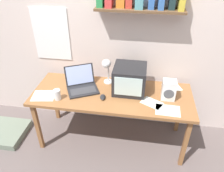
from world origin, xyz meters
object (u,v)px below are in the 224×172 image
object	(u,v)px
corner_desk	(112,97)
printed_handout	(152,103)
desk_lamp	(107,67)
floor_cushion	(6,132)
computer_mouse	(103,97)
juice_glass	(57,95)
open_notebook	(168,110)
loose_paper_near_monitor	(44,96)
laptop	(81,84)
crt_monitor	(130,79)
loose_paper_near_laptop	(172,87)
space_heater	(169,90)

from	to	relation	value
corner_desk	printed_handout	distance (m)	0.47
desk_lamp	floor_cushion	distance (m)	1.64
desk_lamp	printed_handout	world-z (taller)	desk_lamp
desk_lamp	computer_mouse	world-z (taller)	desk_lamp
juice_glass	open_notebook	bearing A→B (deg)	-0.76
open_notebook	loose_paper_near_monitor	size ratio (longest dim) A/B	0.91
juice_glass	laptop	bearing A→B (deg)	51.29
desk_lamp	loose_paper_near_monitor	distance (m)	0.79
corner_desk	computer_mouse	bearing A→B (deg)	-128.59
crt_monitor	juice_glass	distance (m)	0.82
laptop	crt_monitor	bearing A→B (deg)	-21.98
laptop	loose_paper_near_monitor	world-z (taller)	laptop
crt_monitor	loose_paper_near_monitor	xyz separation A→B (m)	(-0.94, -0.26, -0.15)
computer_mouse	floor_cushion	distance (m)	1.49
juice_glass	floor_cushion	bearing A→B (deg)	177.50
laptop	computer_mouse	xyz separation A→B (m)	(0.28, -0.16, -0.05)
crt_monitor	juice_glass	world-z (taller)	crt_monitor
loose_paper_near_laptop	open_notebook	bearing A→B (deg)	-99.50
floor_cushion	juice_glass	bearing A→B (deg)	-2.50
open_notebook	loose_paper_near_monitor	world-z (taller)	same
crt_monitor	desk_lamp	world-z (taller)	desk_lamp
printed_handout	loose_paper_near_monitor	world-z (taller)	same
computer_mouse	printed_handout	xyz separation A→B (m)	(0.54, -0.00, -0.01)
laptop	floor_cushion	distance (m)	1.29
loose_paper_near_monitor	loose_paper_near_laptop	world-z (taller)	same
corner_desk	crt_monitor	bearing A→B (deg)	27.53
desk_lamp	floor_cushion	size ratio (longest dim) A/B	0.68
desk_lamp	printed_handout	bearing A→B (deg)	-18.31
juice_glass	printed_handout	xyz separation A→B (m)	(1.02, 0.08, -0.05)
crt_monitor	printed_handout	distance (m)	0.37
corner_desk	computer_mouse	xyz separation A→B (m)	(-0.09, -0.11, 0.07)
juice_glass	printed_handout	world-z (taller)	juice_glass
crt_monitor	laptop	xyz separation A→B (m)	(-0.56, -0.04, -0.09)
desk_lamp	printed_handout	distance (m)	0.66
open_notebook	loose_paper_near_monitor	distance (m)	1.36
space_heater	laptop	bearing A→B (deg)	177.34
space_heater	loose_paper_near_laptop	distance (m)	0.26
open_notebook	loose_paper_near_laptop	distance (m)	0.45
loose_paper_near_laptop	space_heater	bearing A→B (deg)	-106.44
juice_glass	loose_paper_near_monitor	world-z (taller)	juice_glass
printed_handout	floor_cushion	distance (m)	1.98
desk_lamp	loose_paper_near_laptop	distance (m)	0.81
crt_monitor	loose_paper_near_laptop	bearing A→B (deg)	15.43
crt_monitor	computer_mouse	xyz separation A→B (m)	(-0.27, -0.21, -0.14)
loose_paper_near_monitor	crt_monitor	bearing A→B (deg)	15.69
printed_handout	floor_cushion	size ratio (longest dim) A/B	0.53
crt_monitor	open_notebook	bearing A→B (deg)	-35.56
juice_glass	space_heater	xyz separation A→B (m)	(1.19, 0.20, 0.06)
laptop	open_notebook	distance (m)	1.02
laptop	printed_handout	xyz separation A→B (m)	(0.82, -0.17, -0.06)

